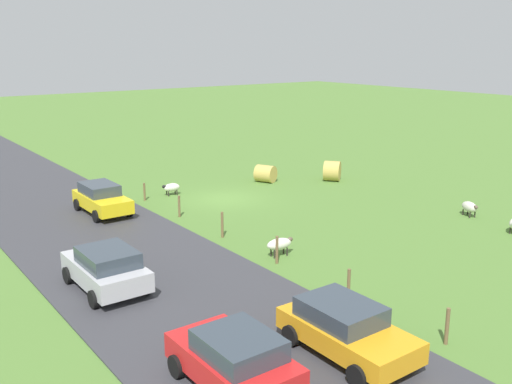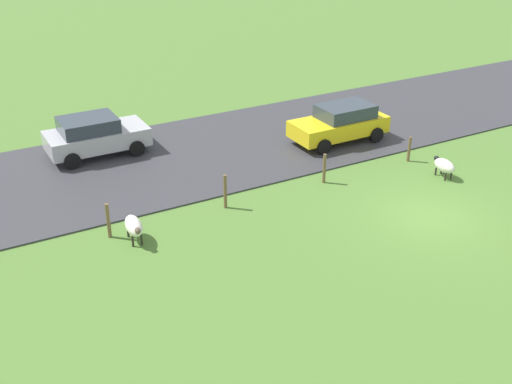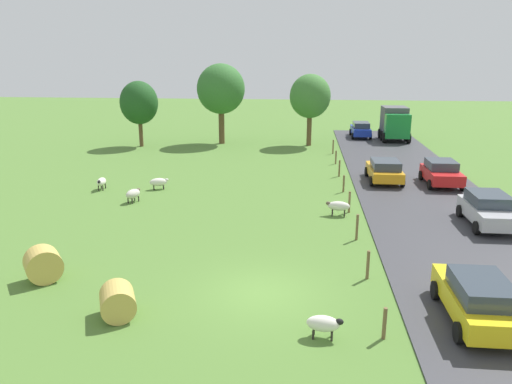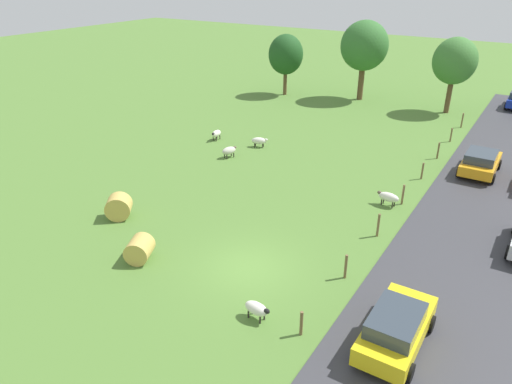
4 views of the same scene
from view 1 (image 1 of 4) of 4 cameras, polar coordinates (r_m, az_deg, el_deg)
ground_plane at (r=33.98m, az=-3.03°, el=-0.71°), size 160.00×160.00×0.00m
road_strip at (r=30.27m, az=-16.99°, el=-3.17°), size 8.00×80.00×0.06m
sheep_0 at (r=35.06m, az=-8.34°, el=0.44°), size 1.14×0.57×0.73m
sheep_1 at (r=32.45m, az=20.31°, el=-1.39°), size 0.87×1.22×0.79m
sheep_3 at (r=24.82m, az=2.33°, el=-5.15°), size 1.30×0.62×0.80m
hay_bale_0 at (r=38.06m, az=0.94°, el=1.82°), size 1.52×1.56×1.12m
hay_bale_1 at (r=38.73m, az=7.52°, el=2.07°), size 1.67×1.62×1.32m
fence_post_0 at (r=34.15m, az=-10.93°, el=0.02°), size 0.12×0.12×1.03m
fence_post_1 at (r=30.57m, az=-7.58°, el=-1.41°), size 0.12×0.12×1.15m
fence_post_2 at (r=27.15m, az=-3.35°, el=-3.25°), size 0.12×0.12×1.24m
fence_post_3 at (r=23.98m, az=2.08°, el=-5.72°), size 0.12×0.12×1.19m
fence_post_4 at (r=21.15m, az=9.13°, el=-8.88°), size 0.12×0.12×1.09m
fence_post_5 at (r=18.77m, az=18.33°, el=-12.45°), size 0.12×0.12×1.18m
car_1 at (r=22.01m, az=-14.55°, el=-7.25°), size 2.19×4.05×1.60m
car_2 at (r=31.83m, az=-14.99°, el=-0.59°), size 2.00×4.20×1.57m
car_3 at (r=15.67m, az=-2.16°, el=-16.10°), size 2.21×3.83×1.59m
car_4 at (r=17.40m, az=8.83°, el=-13.10°), size 2.20×4.19×1.51m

